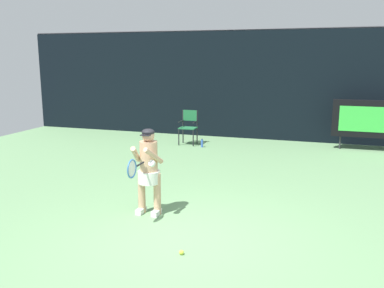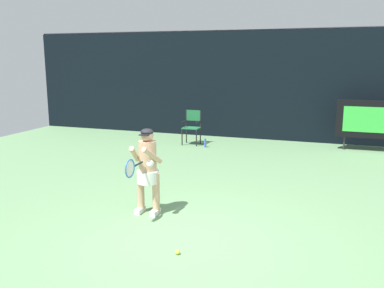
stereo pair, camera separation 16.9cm
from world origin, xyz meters
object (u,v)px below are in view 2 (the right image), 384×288
tennis_ball_loose (178,252)px  water_bottle (205,143)px  scoreboard (376,120)px  umpire_chair (192,125)px  tennis_racket (131,168)px  tennis_player (148,167)px

tennis_ball_loose → water_bottle: bearing=104.5°
scoreboard → water_bottle: (-4.87, -1.09, -0.82)m
umpire_chair → tennis_racket: tennis_racket is taller
tennis_player → umpire_chair: bearing=102.1°
scoreboard → tennis_racket: 8.46m
umpire_chair → tennis_ball_loose: size_ratio=15.88×
water_bottle → tennis_ball_loose: water_bottle is taller
scoreboard → tennis_ball_loose: (-3.06, -8.10, -0.91)m
umpire_chair → water_bottle: (0.54, -0.32, -0.50)m
scoreboard → tennis_racket: scoreboard is taller
tennis_player → tennis_racket: 0.63m
umpire_chair → water_bottle: 0.80m
tennis_ball_loose → tennis_racket: bearing=146.4°
water_bottle → scoreboard: bearing=12.6°
water_bottle → tennis_ball_loose: bearing=-75.5°
scoreboard → tennis_player: (-4.14, -6.76, -0.10)m
scoreboard → tennis_racket: (-4.14, -7.38, 0.04)m
scoreboard → tennis_ball_loose: bearing=-110.7°
tennis_racket → water_bottle: bearing=77.1°
scoreboard → tennis_racket: size_ratio=3.65×
scoreboard → umpire_chair: size_ratio=2.04×
tennis_ball_loose → tennis_player: bearing=129.0°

